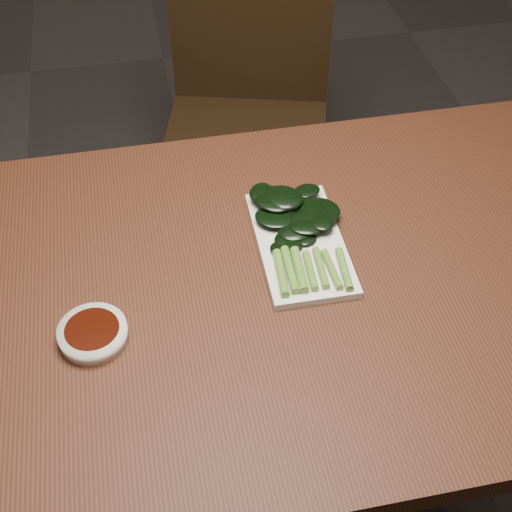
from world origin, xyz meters
name	(u,v)px	position (x,y,z in m)	size (l,w,h in m)	color
ground	(253,492)	(0.00, 0.00, 0.00)	(6.00, 6.00, 0.00)	#2D2A2A
table	(252,311)	(0.00, 0.00, 0.68)	(1.40, 0.80, 0.75)	#3F1E12
chair_far	(247,109)	(0.15, 0.85, 0.49)	(0.53, 0.53, 0.89)	black
sauce_bowl	(93,333)	(-0.26, -0.07, 0.76)	(0.10, 0.10, 0.02)	white
serving_plate	(300,243)	(0.10, 0.06, 0.76)	(0.15, 0.27, 0.01)	white
gai_lan	(296,224)	(0.09, 0.09, 0.78)	(0.17, 0.27, 0.03)	olive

